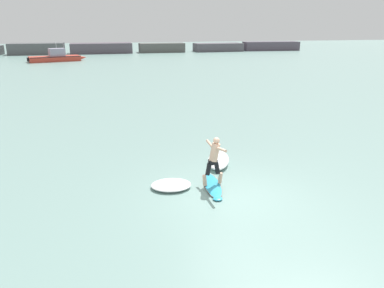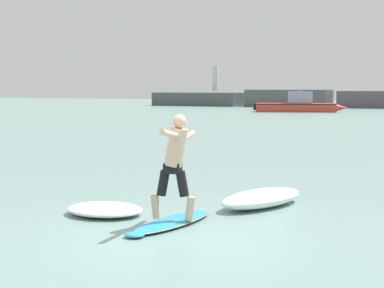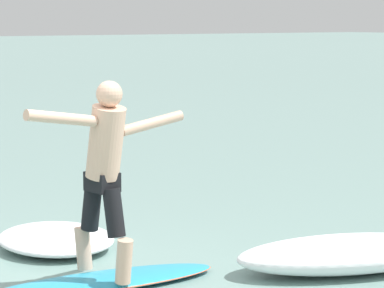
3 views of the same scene
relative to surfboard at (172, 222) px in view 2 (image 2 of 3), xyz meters
name	(u,v)px [view 2 (image 2 of 3)]	position (x,y,z in m)	size (l,w,h in m)	color
ground_plane	(171,237)	(0.34, -0.73, -0.04)	(200.00, 200.00, 0.00)	gray
surfboard	(172,222)	(0.00, 0.00, 0.00)	(0.80, 2.23, 0.22)	#2B9CC2
surfer	(175,158)	(0.05, 0.04, 1.00)	(0.76, 1.55, 1.65)	#DAAB8E
fishing_boat_near_jetty	(298,105)	(-10.14, 46.94, 0.56)	(8.13, 4.29, 2.72)	#C23D2D
wave_foam_at_tail	(105,209)	(-1.38, 0.26, 0.05)	(1.46, 1.23, 0.19)	white
wave_foam_at_nose	(262,198)	(0.82, 2.06, 0.11)	(1.47, 2.22, 0.31)	white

